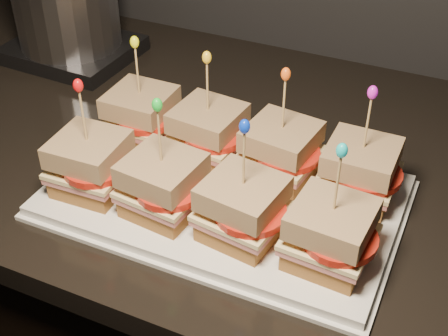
% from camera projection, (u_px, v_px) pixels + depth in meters
% --- Properties ---
extents(granite_slab, '(2.57, 0.67, 0.04)m').
position_uv_depth(granite_slab, '(263.00, 161.00, 0.91)').
color(granite_slab, black).
rests_on(granite_slab, cabinet).
extents(platter, '(0.43, 0.27, 0.02)m').
position_uv_depth(platter, '(224.00, 197.00, 0.80)').
color(platter, white).
rests_on(platter, granite_slab).
extents(platter_rim, '(0.45, 0.28, 0.01)m').
position_uv_depth(platter_rim, '(224.00, 200.00, 0.81)').
color(platter_rim, white).
rests_on(platter_rim, granite_slab).
extents(sandwich_0_bread_bot, '(0.08, 0.08, 0.02)m').
position_uv_depth(sandwich_0_bread_bot, '(143.00, 131.00, 0.89)').
color(sandwich_0_bread_bot, brown).
rests_on(sandwich_0_bread_bot, platter).
extents(sandwich_0_ham, '(0.09, 0.09, 0.01)m').
position_uv_depth(sandwich_0_ham, '(142.00, 122.00, 0.88)').
color(sandwich_0_ham, '#CB6365').
rests_on(sandwich_0_ham, sandwich_0_bread_bot).
extents(sandwich_0_cheese, '(0.09, 0.09, 0.01)m').
position_uv_depth(sandwich_0_cheese, '(142.00, 118.00, 0.87)').
color(sandwich_0_cheese, '#F7E097').
rests_on(sandwich_0_cheese, sandwich_0_ham).
extents(sandwich_0_tomato, '(0.08, 0.08, 0.01)m').
position_uv_depth(sandwich_0_tomato, '(147.00, 117.00, 0.86)').
color(sandwich_0_tomato, red).
rests_on(sandwich_0_tomato, sandwich_0_cheese).
extents(sandwich_0_bread_top, '(0.08, 0.08, 0.03)m').
position_uv_depth(sandwich_0_bread_top, '(140.00, 102.00, 0.86)').
color(sandwich_0_bread_top, brown).
rests_on(sandwich_0_bread_top, sandwich_0_tomato).
extents(sandwich_0_pick, '(0.00, 0.00, 0.09)m').
position_uv_depth(sandwich_0_pick, '(137.00, 73.00, 0.83)').
color(sandwich_0_pick, tan).
rests_on(sandwich_0_pick, sandwich_0_bread_top).
extents(sandwich_0_frill, '(0.01, 0.01, 0.02)m').
position_uv_depth(sandwich_0_frill, '(135.00, 42.00, 0.80)').
color(sandwich_0_frill, '#EEF212').
rests_on(sandwich_0_frill, sandwich_0_pick).
extents(sandwich_1_bread_bot, '(0.09, 0.09, 0.02)m').
position_uv_depth(sandwich_1_bread_bot, '(208.00, 149.00, 0.85)').
color(sandwich_1_bread_bot, brown).
rests_on(sandwich_1_bread_bot, platter).
extents(sandwich_1_ham, '(0.10, 0.10, 0.01)m').
position_uv_depth(sandwich_1_ham, '(208.00, 139.00, 0.84)').
color(sandwich_1_ham, '#CB6365').
rests_on(sandwich_1_ham, sandwich_1_bread_bot).
extents(sandwich_1_cheese, '(0.10, 0.10, 0.01)m').
position_uv_depth(sandwich_1_cheese, '(208.00, 135.00, 0.84)').
color(sandwich_1_cheese, '#F7E097').
rests_on(sandwich_1_cheese, sandwich_1_ham).
extents(sandwich_1_tomato, '(0.08, 0.08, 0.01)m').
position_uv_depth(sandwich_1_tomato, '(214.00, 135.00, 0.83)').
color(sandwich_1_tomato, red).
rests_on(sandwich_1_tomato, sandwich_1_cheese).
extents(sandwich_1_bread_top, '(0.09, 0.09, 0.03)m').
position_uv_depth(sandwich_1_bread_top, '(208.00, 119.00, 0.82)').
color(sandwich_1_bread_top, brown).
rests_on(sandwich_1_bread_top, sandwich_1_tomato).
extents(sandwich_1_pick, '(0.00, 0.00, 0.09)m').
position_uv_depth(sandwich_1_pick, '(207.00, 89.00, 0.80)').
color(sandwich_1_pick, tan).
rests_on(sandwich_1_pick, sandwich_1_bread_top).
extents(sandwich_1_frill, '(0.01, 0.01, 0.02)m').
position_uv_depth(sandwich_1_frill, '(207.00, 57.00, 0.77)').
color(sandwich_1_frill, yellow).
rests_on(sandwich_1_frill, sandwich_1_pick).
extents(sandwich_2_bread_bot, '(0.09, 0.09, 0.02)m').
position_uv_depth(sandwich_2_bread_bot, '(280.00, 168.00, 0.82)').
color(sandwich_2_bread_bot, brown).
rests_on(sandwich_2_bread_bot, platter).
extents(sandwich_2_ham, '(0.10, 0.10, 0.01)m').
position_uv_depth(sandwich_2_ham, '(280.00, 158.00, 0.81)').
color(sandwich_2_ham, '#CB6365').
rests_on(sandwich_2_ham, sandwich_2_bread_bot).
extents(sandwich_2_cheese, '(0.10, 0.10, 0.01)m').
position_uv_depth(sandwich_2_cheese, '(280.00, 154.00, 0.80)').
color(sandwich_2_cheese, '#F7E097').
rests_on(sandwich_2_cheese, sandwich_2_ham).
extents(sandwich_2_tomato, '(0.08, 0.08, 0.01)m').
position_uv_depth(sandwich_2_tomato, '(288.00, 154.00, 0.79)').
color(sandwich_2_tomato, red).
rests_on(sandwich_2_tomato, sandwich_2_cheese).
extents(sandwich_2_bread_top, '(0.09, 0.09, 0.03)m').
position_uv_depth(sandwich_2_bread_top, '(282.00, 137.00, 0.79)').
color(sandwich_2_bread_top, brown).
rests_on(sandwich_2_bread_top, sandwich_2_tomato).
extents(sandwich_2_pick, '(0.00, 0.00, 0.09)m').
position_uv_depth(sandwich_2_pick, '(284.00, 107.00, 0.76)').
color(sandwich_2_pick, tan).
rests_on(sandwich_2_pick, sandwich_2_bread_top).
extents(sandwich_2_frill, '(0.01, 0.01, 0.02)m').
position_uv_depth(sandwich_2_frill, '(286.00, 74.00, 0.74)').
color(sandwich_2_frill, '#FA5E18').
rests_on(sandwich_2_frill, sandwich_2_pick).
extents(sandwich_3_bread_bot, '(0.08, 0.08, 0.02)m').
position_uv_depth(sandwich_3_bread_bot, '(357.00, 188.00, 0.78)').
color(sandwich_3_bread_bot, brown).
rests_on(sandwich_3_bread_bot, platter).
extents(sandwich_3_ham, '(0.09, 0.09, 0.01)m').
position_uv_depth(sandwich_3_ham, '(358.00, 178.00, 0.77)').
color(sandwich_3_ham, '#CB6365').
rests_on(sandwich_3_ham, sandwich_3_bread_bot).
extents(sandwich_3_cheese, '(0.09, 0.09, 0.01)m').
position_uv_depth(sandwich_3_cheese, '(359.00, 174.00, 0.77)').
color(sandwich_3_cheese, '#F7E097').
rests_on(sandwich_3_cheese, sandwich_3_ham).
extents(sandwich_3_tomato, '(0.08, 0.08, 0.01)m').
position_uv_depth(sandwich_3_tomato, '(368.00, 174.00, 0.76)').
color(sandwich_3_tomato, red).
rests_on(sandwich_3_tomato, sandwich_3_cheese).
extents(sandwich_3_bread_top, '(0.08, 0.08, 0.03)m').
position_uv_depth(sandwich_3_bread_top, '(362.00, 157.00, 0.75)').
color(sandwich_3_bread_top, brown).
rests_on(sandwich_3_bread_top, sandwich_3_tomato).
extents(sandwich_3_pick, '(0.00, 0.00, 0.09)m').
position_uv_depth(sandwich_3_pick, '(367.00, 126.00, 0.73)').
color(sandwich_3_pick, tan).
rests_on(sandwich_3_pick, sandwich_3_bread_top).
extents(sandwich_3_frill, '(0.01, 0.01, 0.02)m').
position_uv_depth(sandwich_3_frill, '(373.00, 92.00, 0.70)').
color(sandwich_3_frill, '#D71BD8').
rests_on(sandwich_3_frill, sandwich_3_pick).
extents(sandwich_4_bread_bot, '(0.09, 0.09, 0.02)m').
position_uv_depth(sandwich_4_bread_bot, '(93.00, 180.00, 0.80)').
color(sandwich_4_bread_bot, brown).
rests_on(sandwich_4_bread_bot, platter).
extents(sandwich_4_ham, '(0.09, 0.09, 0.01)m').
position_uv_depth(sandwich_4_ham, '(92.00, 171.00, 0.79)').
color(sandwich_4_ham, '#CB6365').
rests_on(sandwich_4_ham, sandwich_4_bread_bot).
extents(sandwich_4_cheese, '(0.10, 0.09, 0.01)m').
position_uv_depth(sandwich_4_cheese, '(91.00, 166.00, 0.78)').
color(sandwich_4_cheese, '#F7E097').
rests_on(sandwich_4_cheese, sandwich_4_ham).
extents(sandwich_4_tomato, '(0.08, 0.08, 0.01)m').
position_uv_depth(sandwich_4_tomato, '(96.00, 166.00, 0.77)').
color(sandwich_4_tomato, red).
rests_on(sandwich_4_tomato, sandwich_4_cheese).
extents(sandwich_4_bread_top, '(0.09, 0.09, 0.03)m').
position_uv_depth(sandwich_4_bread_top, '(88.00, 149.00, 0.77)').
color(sandwich_4_bread_top, brown).
rests_on(sandwich_4_bread_top, sandwich_4_tomato).
extents(sandwich_4_pick, '(0.00, 0.00, 0.09)m').
position_uv_depth(sandwich_4_pick, '(83.00, 119.00, 0.74)').
color(sandwich_4_pick, tan).
rests_on(sandwich_4_pick, sandwich_4_bread_top).
extents(sandwich_4_frill, '(0.01, 0.01, 0.02)m').
position_uv_depth(sandwich_4_frill, '(78.00, 85.00, 0.71)').
color(sandwich_4_frill, red).
rests_on(sandwich_4_frill, sandwich_4_pick).
extents(sandwich_5_bread_bot, '(0.09, 0.09, 0.02)m').
position_uv_depth(sandwich_5_bread_bot, '(164.00, 202.00, 0.76)').
color(sandwich_5_bread_bot, brown).
rests_on(sandwich_5_bread_bot, platter).
extents(sandwich_5_ham, '(0.10, 0.10, 0.01)m').
position_uv_depth(sandwich_5_ham, '(164.00, 192.00, 0.75)').
color(sandwich_5_ham, '#CB6365').
rests_on(sandwich_5_ham, sandwich_5_bread_bot).
extents(sandwich_5_cheese, '(0.10, 0.10, 0.01)m').
position_uv_depth(sandwich_5_cheese, '(163.00, 188.00, 0.75)').
color(sandwich_5_cheese, '#F7E097').
rests_on(sandwich_5_cheese, sandwich_5_ham).
extents(sandwich_5_tomato, '(0.08, 0.08, 0.01)m').
position_uv_depth(sandwich_5_tomato, '(169.00, 188.00, 0.74)').
color(sandwich_5_tomato, red).
rests_on(sandwich_5_tomato, sandwich_5_cheese).
extents(sandwich_5_bread_top, '(0.09, 0.09, 0.03)m').
position_uv_depth(sandwich_5_bread_top, '(162.00, 170.00, 0.73)').
color(sandwich_5_bread_top, brown).
rests_on(sandwich_5_bread_top, sandwich_5_tomato).
extents(sandwich_5_pick, '(0.00, 0.00, 0.09)m').
position_uv_depth(sandwich_5_pick, '(160.00, 139.00, 0.71)').
color(sandwich_5_pick, tan).
rests_on(sandwich_5_pick, sandwich_5_bread_top).
extents(sandwich_5_frill, '(0.01, 0.01, 0.02)m').
position_uv_depth(sandwich_5_frill, '(157.00, 105.00, 0.68)').
color(sandwich_5_frill, green).
rests_on(sandwich_5_frill, sandwich_5_pick).
extents(sandwich_6_bread_bot, '(0.09, 0.09, 0.02)m').
position_uv_depth(sandwich_6_bread_bot, '(242.00, 226.00, 0.73)').
color(sandwich_6_bread_bot, brown).
rests_on(sandwich_6_bread_bot, platter).
extents(sandwich_6_ham, '(0.10, 0.10, 0.01)m').
position_uv_depth(sandwich_6_ham, '(242.00, 216.00, 0.72)').
color(sandwich_6_ham, '#CB6365').
rests_on(sandwich_6_ham, sandwich_6_bread_bot).
extents(sandwich_6_cheese, '(0.10, 0.10, 0.01)m').
position_uv_depth(sandwich_6_cheese, '(243.00, 211.00, 0.71)').
color(sandwich_6_cheese, '#F7E097').
rests_on(sandwich_6_cheese, sandwich_6_ham).
extents(sandwich_6_tomato, '(0.08, 0.08, 0.01)m').
position_uv_depth(sandwich_6_tomato, '(250.00, 212.00, 0.70)').
color(sandwich_6_tomato, red).
rests_on(sandwich_6_tomato, sandwich_6_cheese).
extents(sandwich_6_bread_top, '(0.09, 0.09, 0.03)m').
position_uv_depth(sandwich_6_bread_top, '(243.00, 193.00, 0.70)').
color(sandwich_6_bread_top, brown).
rests_on(sandwich_6_bread_top, sandwich_6_tomato).
extents(sandwich_6_pick, '(0.00, 0.00, 0.09)m').
position_uv_depth(sandwich_6_pick, '(244.00, 161.00, 0.67)').
color(sandwich_6_pick, tan).
rests_on(sandwich_6_pick, sandwich_6_bread_top).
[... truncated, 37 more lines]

